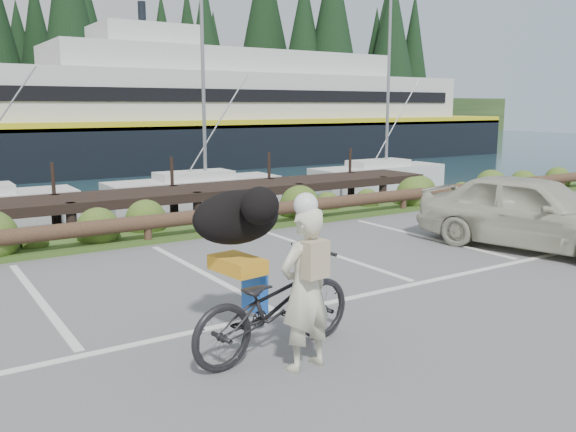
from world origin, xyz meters
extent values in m
plane|color=#59595B|center=(0.00, 0.00, 0.00)|extent=(72.00, 72.00, 0.00)
cube|color=#3D5B21|center=(0.00, 5.30, 0.05)|extent=(34.00, 1.60, 0.10)
imported|color=black|center=(-0.75, -1.50, 0.57)|extent=(2.27, 1.04, 1.15)
imported|color=beige|center=(-0.68, -2.00, 0.87)|extent=(0.69, 0.50, 1.75)
ellipsoid|color=black|center=(-0.84, -0.80, 1.47)|extent=(0.69, 1.17, 0.64)
imported|color=#B8B7A2|center=(6.14, 0.15, 0.74)|extent=(2.79, 4.64, 1.48)
camera|label=1|loc=(-4.16, -7.05, 2.76)|focal=38.00mm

